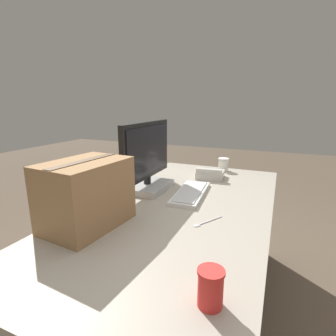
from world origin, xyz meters
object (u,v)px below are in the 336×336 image
object	(u,v)px
paper_cup_left	(210,288)
spoon	(204,223)
keyboard	(190,193)
monitor	(147,162)
paper_cup_right	(223,164)
desk_phone	(210,174)
cardboard_box	(86,194)

from	to	relation	value
paper_cup_left	spoon	world-z (taller)	paper_cup_left
keyboard	monitor	bearing A→B (deg)	86.90
keyboard	paper_cup_right	bearing A→B (deg)	-10.44
monitor	paper_cup_right	size ratio (longest dim) A/B	5.42
desk_phone	paper_cup_right	xyz separation A→B (m)	(0.25, -0.04, 0.02)
cardboard_box	desk_phone	bearing A→B (deg)	-18.09
paper_cup_left	spoon	size ratio (longest dim) A/B	0.67
monitor	cardboard_box	distance (m)	0.53
monitor	paper_cup_left	bearing A→B (deg)	-142.77
spoon	cardboard_box	bearing A→B (deg)	-34.50
monitor	keyboard	world-z (taller)	monitor
desk_phone	spoon	xyz separation A→B (m)	(-0.72, -0.16, -0.03)
monitor	spoon	size ratio (longest dim) A/B	3.44
monitor	desk_phone	distance (m)	0.52
desk_phone	paper_cup_right	distance (m)	0.25
spoon	paper_cup_right	bearing A→B (deg)	-142.84
desk_phone	paper_cup_right	bearing A→B (deg)	-15.55
monitor	keyboard	size ratio (longest dim) A/B	1.26
paper_cup_right	spoon	distance (m)	0.97
keyboard	paper_cup_left	world-z (taller)	paper_cup_left
desk_phone	paper_cup_left	xyz separation A→B (m)	(-1.18, -0.30, 0.02)
monitor	cardboard_box	bearing A→B (deg)	178.51
paper_cup_right	desk_phone	bearing A→B (deg)	170.20
spoon	cardboard_box	size ratio (longest dim) A/B	0.41
paper_cup_right	keyboard	bearing A→B (deg)	174.51
paper_cup_left	cardboard_box	world-z (taller)	cardboard_box
monitor	cardboard_box	world-z (taller)	monitor
monitor	keyboard	distance (m)	0.32
keyboard	spoon	xyz separation A→B (m)	(-0.33, -0.18, -0.01)
desk_phone	cardboard_box	xyz separation A→B (m)	(-0.93, 0.31, 0.11)
keyboard	cardboard_box	bearing A→B (deg)	147.22
keyboard	paper_cup_right	world-z (taller)	paper_cup_right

